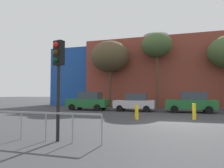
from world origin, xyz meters
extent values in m
plane|color=#38383A|center=(0.00, 0.00, 0.00)|extent=(200.00, 200.00, 0.00)
cube|color=brown|center=(-2.30, 20.57, 4.67)|extent=(18.79, 13.84, 9.33)
cube|color=#19479E|center=(-14.86, 20.57, 4.40)|extent=(6.33, 12.45, 8.80)
cylinder|color=slate|center=(-2.30, 20.57, 10.33)|extent=(4.00, 4.00, 2.00)
cube|color=#1E662D|center=(-8.58, 7.13, 0.75)|extent=(4.40, 1.88, 0.84)
cube|color=#333D47|center=(-8.31, 7.13, 1.54)|extent=(2.20, 1.68, 0.73)
cylinder|color=black|center=(-9.99, 6.17, 0.34)|extent=(0.67, 0.23, 0.67)
cylinder|color=black|center=(-9.99, 8.09, 0.34)|extent=(0.67, 0.23, 0.67)
cylinder|color=black|center=(-7.16, 6.17, 0.34)|extent=(0.67, 0.23, 0.67)
cylinder|color=black|center=(-7.16, 8.09, 0.34)|extent=(0.67, 0.23, 0.67)
cube|color=silver|center=(-3.57, 7.13, 0.69)|extent=(4.03, 1.73, 0.77)
cube|color=#333D47|center=(-3.33, 7.13, 1.41)|extent=(2.01, 1.53, 0.67)
cylinder|color=black|center=(-4.86, 6.25, 0.31)|extent=(0.61, 0.21, 0.61)
cylinder|color=black|center=(-4.86, 8.01, 0.31)|extent=(0.61, 0.21, 0.61)
cylinder|color=black|center=(-2.28, 6.25, 0.31)|extent=(0.61, 0.21, 0.61)
cylinder|color=black|center=(-2.28, 8.01, 0.31)|extent=(0.61, 0.21, 0.61)
cube|color=#1E662D|center=(1.64, 7.13, 0.75)|extent=(4.38, 1.88, 0.83)
cube|color=#333D47|center=(1.90, 7.13, 1.53)|extent=(2.19, 1.67, 0.73)
cylinder|color=black|center=(0.23, 6.17, 0.33)|extent=(0.67, 0.23, 0.67)
cylinder|color=black|center=(0.23, 8.09, 0.33)|extent=(0.67, 0.23, 0.67)
cylinder|color=black|center=(3.05, 6.17, 0.33)|extent=(0.67, 0.23, 0.67)
cylinder|color=black|center=(3.05, 8.09, 0.33)|extent=(0.67, 0.23, 0.67)
cylinder|color=black|center=(-3.97, -6.26, 1.36)|extent=(0.12, 0.12, 2.73)
cube|color=black|center=(-3.97, -6.26, 3.18)|extent=(0.41, 0.32, 0.90)
sphere|color=red|center=(-4.00, -6.39, 3.46)|extent=(0.20, 0.20, 0.20)
sphere|color=#3C2905|center=(-4.00, -6.39, 3.18)|extent=(0.20, 0.20, 0.20)
sphere|color=black|center=(-4.00, -6.39, 2.90)|extent=(0.20, 0.20, 0.20)
cylinder|color=brown|center=(-1.64, 12.13, 3.35)|extent=(0.28, 0.28, 6.70)
ellipsoid|color=#476033|center=(-1.64, 12.13, 7.72)|extent=(3.70, 3.70, 2.96)
cylinder|color=brown|center=(-7.67, 12.26, 2.61)|extent=(0.30, 0.30, 5.22)
ellipsoid|color=brown|center=(-7.67, 12.26, 6.62)|extent=(5.08, 5.08, 4.07)
cylinder|color=yellow|center=(1.41, 1.68, 0.53)|extent=(0.24, 0.24, 1.07)
cylinder|color=yellow|center=(-2.28, 0.71, 0.49)|extent=(0.24, 0.24, 0.98)
cube|color=gray|center=(-5.47, -6.35, 1.00)|extent=(6.40, 0.06, 0.06)
cylinder|color=gray|center=(-5.47, -6.35, 0.50)|extent=(0.05, 0.05, 1.00)
cylinder|color=gray|center=(-4.40, -6.35, 0.50)|extent=(0.05, 0.05, 1.00)
cylinder|color=gray|center=(-3.33, -6.35, 0.50)|extent=(0.05, 0.05, 1.00)
cylinder|color=gray|center=(-2.27, -6.35, 0.50)|extent=(0.05, 0.05, 1.00)
camera|label=1|loc=(-0.07, -12.60, 1.68)|focal=31.93mm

